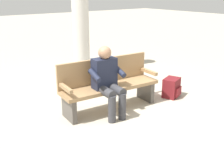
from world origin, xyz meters
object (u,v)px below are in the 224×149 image
object	(u,v)px
bench_near	(108,84)
backpack	(172,88)
person_seated	(108,80)
support_pillar	(80,0)

from	to	relation	value
bench_near	backpack	bearing A→B (deg)	170.41
person_seated	support_pillar	world-z (taller)	support_pillar
person_seated	backpack	world-z (taller)	person_seated
bench_near	person_seated	bearing A→B (deg)	56.31
person_seated	backpack	xyz separation A→B (m)	(-1.49, 0.11, -0.44)
bench_near	support_pillar	size ratio (longest dim) A/B	0.51
backpack	support_pillar	size ratio (longest dim) A/B	0.12
backpack	support_pillar	xyz separation A→B (m)	(0.45, -2.69, 1.62)
backpack	bench_near	bearing A→B (deg)	-14.15
bench_near	backpack	size ratio (longest dim) A/B	4.35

